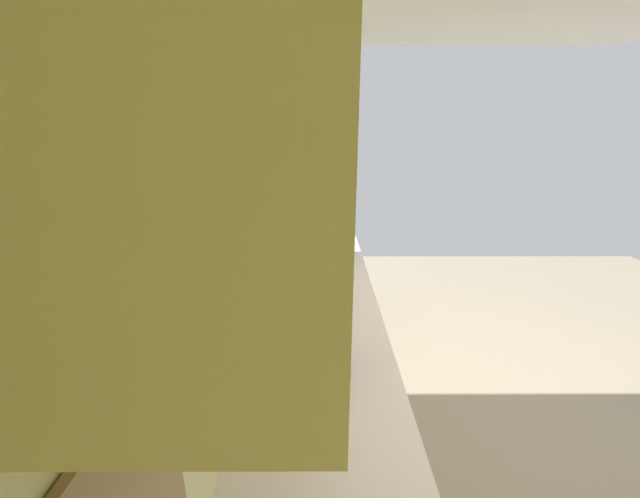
{
  "coord_description": "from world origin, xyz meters",
  "views": [
    {
      "loc": [
        -1.79,
        1.22,
        1.89
      ],
      "look_at": [
        -0.01,
        1.22,
        1.28
      ],
      "focal_mm": 20.96,
      "sensor_mm": 36.0,
      "label": 1
    }
  ],
  "objects_px": {
    "oven_range": "(320,268)",
    "microwave": "(318,240)",
    "kettle": "(334,350)",
    "bowl": "(329,293)"
  },
  "relations": [
    {
      "from": "oven_range",
      "to": "microwave",
      "type": "xyz_separation_m",
      "value": [
        -0.83,
        0.01,
        0.56
      ]
    },
    {
      "from": "microwave",
      "to": "kettle",
      "type": "bearing_deg",
      "value": -177.22
    },
    {
      "from": "bowl",
      "to": "kettle",
      "type": "bearing_deg",
      "value": 180.0
    },
    {
      "from": "oven_range",
      "to": "bowl",
      "type": "relative_size",
      "value": 5.73
    },
    {
      "from": "oven_range",
      "to": "bowl",
      "type": "xyz_separation_m",
      "value": [
        -1.53,
        -0.05,
        0.46
      ]
    },
    {
      "from": "oven_range",
      "to": "kettle",
      "type": "height_order",
      "value": "kettle"
    },
    {
      "from": "bowl",
      "to": "oven_range",
      "type": "bearing_deg",
      "value": 2.0
    },
    {
      "from": "kettle",
      "to": "bowl",
      "type": "bearing_deg",
      "value": 0.0
    },
    {
      "from": "microwave",
      "to": "bowl",
      "type": "distance_m",
      "value": 0.71
    },
    {
      "from": "microwave",
      "to": "bowl",
      "type": "height_order",
      "value": "microwave"
    }
  ]
}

